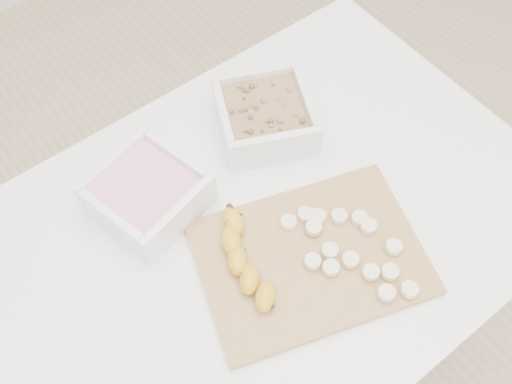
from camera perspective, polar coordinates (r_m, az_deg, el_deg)
ground at (r=1.69m, az=0.64°, el=-15.12°), size 3.50×3.50×0.00m
table at (r=1.07m, az=0.98°, el=-5.40°), size 1.00×0.70×0.75m
bowl_yogurt at (r=0.99m, az=-10.79°, el=-0.16°), size 0.20×0.20×0.08m
bowl_granola at (r=1.07m, az=0.90°, el=7.58°), size 0.22×0.22×0.08m
cutting_board at (r=0.95m, az=5.46°, el=-6.56°), size 0.43×0.36×0.01m
banana at (r=0.92m, az=-1.01°, el=-6.92°), size 0.13×0.19×0.03m
banana_slices at (r=0.95m, az=9.11°, el=-5.41°), size 0.15×0.24×0.02m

